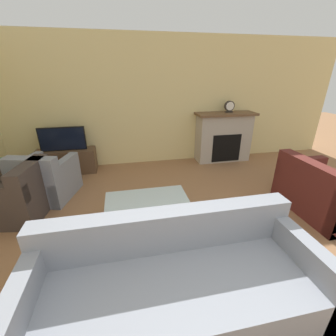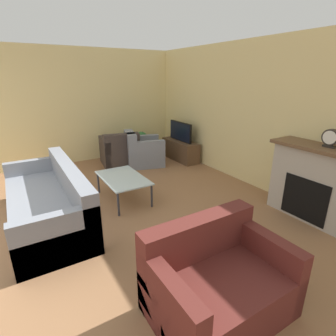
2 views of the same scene
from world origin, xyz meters
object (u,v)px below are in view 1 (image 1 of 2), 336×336
object	(u,v)px
potted_plant	(6,173)
armchair_by_window	(14,198)
couch_loveseat	(322,194)
mantel_clock	(229,106)
couch_sectional	(175,284)
armchair_accent	(46,181)
coffee_table	(147,203)
tv	(63,139)

from	to	relation	value
potted_plant	armchair_by_window	bearing A→B (deg)	-62.66
couch_loveseat	mantel_clock	distance (m)	2.59
couch_sectional	armchair_accent	size ratio (longest dim) A/B	2.34
couch_sectional	coffee_table	xyz separation A→B (m)	(-0.09, 1.20, 0.10)
coffee_table	mantel_clock	bearing A→B (deg)	45.92
armchair_accent	coffee_table	bearing A→B (deg)	159.10
armchair_by_window	potted_plant	world-z (taller)	armchair_by_window
mantel_clock	tv	bearing A→B (deg)	-179.09
couch_loveseat	potted_plant	bearing A→B (deg)	71.79
couch_loveseat	coffee_table	world-z (taller)	couch_loveseat
potted_plant	couch_sectional	bearing A→B (deg)	-48.33
couch_loveseat	potted_plant	world-z (taller)	couch_loveseat
tv	mantel_clock	world-z (taller)	mantel_clock
armchair_accent	potted_plant	xyz separation A→B (m)	(-0.71, 0.31, 0.08)
couch_sectional	mantel_clock	world-z (taller)	mantel_clock
couch_loveseat	armchair_by_window	xyz separation A→B (m)	(-4.46, 0.81, 0.00)
couch_loveseat	coffee_table	distance (m)	2.60
armchair_accent	mantel_clock	bearing A→B (deg)	-148.53
armchair_accent	tv	bearing A→B (deg)	-81.36
tv	mantel_clock	bearing A→B (deg)	0.91
couch_loveseat	armchair_by_window	distance (m)	4.53
tv	coffee_table	xyz separation A→B (m)	(1.44, -2.15, -0.35)
tv	mantel_clock	xyz separation A→B (m)	(3.58, 0.06, 0.53)
tv	armchair_by_window	size ratio (longest dim) A/B	0.88
couch_sectional	armchair_by_window	distance (m)	2.70
tv	potted_plant	world-z (taller)	tv
mantel_clock	potted_plant	bearing A→B (deg)	-170.17
tv	mantel_clock	size ratio (longest dim) A/B	3.47
tv	couch_sectional	bearing A→B (deg)	-65.49
tv	couch_loveseat	distance (m)	4.67
armchair_by_window	armchair_accent	world-z (taller)	same
tv	couch_sectional	world-z (taller)	tv
couch_loveseat	coffee_table	xyz separation A→B (m)	(-2.60, 0.15, 0.09)
armchair_by_window	coffee_table	xyz separation A→B (m)	(1.86, -0.66, 0.08)
tv	potted_plant	xyz separation A→B (m)	(-0.83, -0.71, -0.36)
tv	couch_loveseat	bearing A→B (deg)	-29.75
couch_sectional	couch_loveseat	distance (m)	2.72
couch_sectional	coffee_table	bearing A→B (deg)	94.45
coffee_table	potted_plant	world-z (taller)	potted_plant
armchair_by_window	mantel_clock	world-z (taller)	mantel_clock
armchair_by_window	couch_sectional	bearing A→B (deg)	55.16
armchair_by_window	mantel_clock	size ratio (longest dim) A/B	3.96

